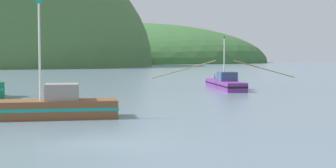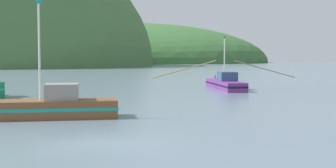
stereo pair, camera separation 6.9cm
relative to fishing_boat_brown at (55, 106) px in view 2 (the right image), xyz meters
name	(u,v)px [view 2 (the right image)]	position (x,y,z in m)	size (l,w,h in m)	color
ground_plane	(93,144)	(4.63, -7.75, -0.70)	(600.00, 600.00, 0.00)	slate
hill_mid_left	(131,63)	(-46.25, 241.19, -0.70)	(156.24, 124.99, 44.97)	#386633
fishing_boat_brown	(55,106)	(0.00, 0.00, 0.00)	(7.87, 4.50, 6.93)	brown
fishing_boat_purple	(225,83)	(9.81, 26.07, -0.07)	(15.81, 11.44, 5.86)	#6B2D84
channel_buoy	(53,96)	(-2.89, 7.24, -0.06)	(0.85, 0.85, 1.55)	yellow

